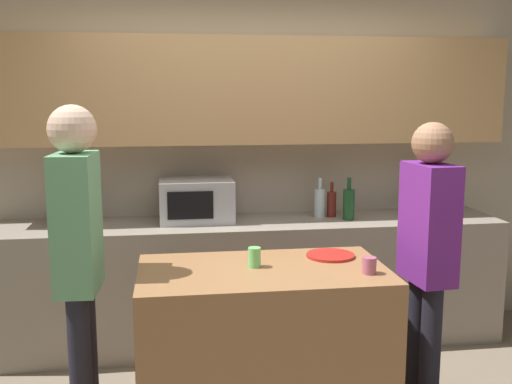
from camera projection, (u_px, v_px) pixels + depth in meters
back_wall at (247, 130)px, 4.44m from camera, size 6.40×0.40×2.70m
back_counter at (252, 282)px, 4.35m from camera, size 3.60×0.62×0.90m
kitchen_island at (263, 356)px, 3.09m from camera, size 1.25×0.71×0.93m
microwave at (196, 200)px, 4.27m from camera, size 0.52×0.39×0.30m
toaster at (76, 212)px, 4.16m from camera, size 0.26×0.16×0.18m
potted_plant at (422, 188)px, 4.51m from camera, size 0.14×0.14×0.39m
bottle_0 at (320, 202)px, 4.40m from camera, size 0.08×0.08×0.29m
bottle_1 at (332, 204)px, 4.42m from camera, size 0.07×0.07×0.26m
bottle_2 at (349, 204)px, 4.32m from camera, size 0.08×0.08×0.31m
plate_on_island at (330, 255)px, 3.23m from camera, size 0.26×0.26×0.01m
cup_0 at (369, 265)px, 2.92m from camera, size 0.07×0.07×0.08m
cup_1 at (254, 257)px, 3.03m from camera, size 0.07×0.07×0.10m
person_left at (428, 248)px, 3.21m from camera, size 0.22×0.35×1.66m
person_center at (78, 249)px, 2.91m from camera, size 0.23×0.35×1.76m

